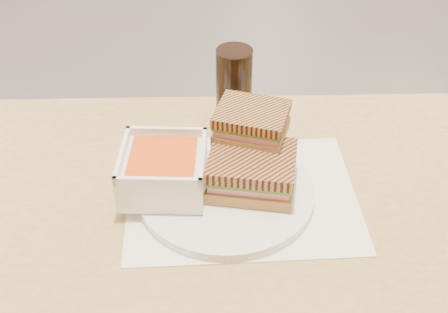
{
  "coord_description": "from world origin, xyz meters",
  "views": [
    {
      "loc": [
        0.01,
        -2.67,
        1.35
      ],
      "look_at": [
        0.01,
        -2.0,
        0.82
      ],
      "focal_mm": 46.64,
      "sensor_mm": 36.0,
      "label": 1
    }
  ],
  "objects_px": {
    "main_table": "(286,278)",
    "panini_lower": "(252,171)",
    "soup_bowl": "(164,171)",
    "cola_glass": "(234,85)",
    "plate": "(226,192)"
  },
  "relations": [
    {
      "from": "cola_glass",
      "to": "plate",
      "type": "bearing_deg",
      "value": -94.01
    },
    {
      "from": "plate",
      "to": "panini_lower",
      "type": "relative_size",
      "value": 1.88
    },
    {
      "from": "panini_lower",
      "to": "soup_bowl",
      "type": "bearing_deg",
      "value": -179.48
    },
    {
      "from": "plate",
      "to": "panini_lower",
      "type": "bearing_deg",
      "value": 10.94
    },
    {
      "from": "soup_bowl",
      "to": "cola_glass",
      "type": "relative_size",
      "value": 0.94
    },
    {
      "from": "soup_bowl",
      "to": "panini_lower",
      "type": "height_order",
      "value": "soup_bowl"
    },
    {
      "from": "main_table",
      "to": "cola_glass",
      "type": "distance_m",
      "value": 0.34
    },
    {
      "from": "main_table",
      "to": "panini_lower",
      "type": "distance_m",
      "value": 0.18
    },
    {
      "from": "plate",
      "to": "cola_glass",
      "type": "relative_size",
      "value": 1.97
    },
    {
      "from": "plate",
      "to": "panini_lower",
      "type": "xyz_separation_m",
      "value": [
        0.04,
        0.01,
        0.04
      ]
    },
    {
      "from": "soup_bowl",
      "to": "cola_glass",
      "type": "distance_m",
      "value": 0.24
    },
    {
      "from": "panini_lower",
      "to": "cola_glass",
      "type": "height_order",
      "value": "cola_glass"
    },
    {
      "from": "plate",
      "to": "cola_glass",
      "type": "height_order",
      "value": "cola_glass"
    },
    {
      "from": "main_table",
      "to": "soup_bowl",
      "type": "height_order",
      "value": "soup_bowl"
    },
    {
      "from": "main_table",
      "to": "soup_bowl",
      "type": "relative_size",
      "value": 9.48
    }
  ]
}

